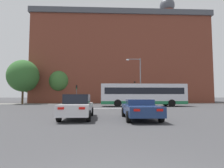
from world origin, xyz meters
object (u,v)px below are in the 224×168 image
object	(u,v)px
bus_crossing_lead	(143,94)
car_saloon_left	(78,106)
car_roadster_right	(140,109)
pedestrian_waiting	(78,99)
traffic_light_far_right	(135,89)
traffic_light_far_left	(76,91)
street_lamp_junction	(138,76)
pedestrian_walking_east	(116,99)

from	to	relation	value
bus_crossing_lead	car_saloon_left	bearing A→B (deg)	-28.45
car_roadster_right	pedestrian_waiting	distance (m)	24.44
traffic_light_far_right	pedestrian_waiting	bearing A→B (deg)	176.31
traffic_light_far_left	street_lamp_junction	bearing A→B (deg)	-32.01
car_saloon_left	traffic_light_far_right	distance (m)	23.41
car_saloon_left	bus_crossing_lead	world-z (taller)	bus_crossing_lead
car_saloon_left	bus_crossing_lead	xyz separation A→B (m)	(7.31, 13.49, 0.93)
bus_crossing_lead	street_lamp_junction	distance (m)	3.48
car_roadster_right	traffic_light_far_left	xyz separation A→B (m)	(-7.63, 22.64, 1.81)
pedestrian_waiting	pedestrian_walking_east	distance (m)	7.42
car_saloon_left	car_roadster_right	world-z (taller)	car_saloon_left
traffic_light_far_left	traffic_light_far_right	world-z (taller)	traffic_light_far_right
traffic_light_far_right	pedestrian_walking_east	bearing A→B (deg)	172.11
car_saloon_left	street_lamp_junction	bearing A→B (deg)	64.79
pedestrian_waiting	pedestrian_walking_east	xyz separation A→B (m)	(7.42, -0.21, 0.01)
pedestrian_waiting	bus_crossing_lead	bearing A→B (deg)	-82.75
car_roadster_right	traffic_light_far_right	distance (m)	22.95
car_roadster_right	traffic_light_far_left	distance (m)	23.96
car_roadster_right	traffic_light_far_left	world-z (taller)	traffic_light_far_left
traffic_light_far_left	traffic_light_far_right	distance (m)	11.24
pedestrian_walking_east	bus_crossing_lead	bearing A→B (deg)	27.49
car_roadster_right	bus_crossing_lead	distance (m)	14.44
car_saloon_left	pedestrian_walking_east	world-z (taller)	pedestrian_walking_east
traffic_light_far_left	pedestrian_walking_east	bearing A→B (deg)	3.19
car_saloon_left	street_lamp_junction	world-z (taller)	street_lamp_junction
traffic_light_far_left	car_roadster_right	bearing A→B (deg)	-71.38
pedestrian_waiting	car_saloon_left	bearing A→B (deg)	-123.43
traffic_light_far_right	pedestrian_waiting	world-z (taller)	traffic_light_far_right
traffic_light_far_left	car_saloon_left	bearing A→B (deg)	-80.70
street_lamp_junction	pedestrian_walking_east	size ratio (longest dim) A/B	4.63
traffic_light_far_left	pedestrian_waiting	size ratio (longest dim) A/B	2.25
traffic_light_far_left	traffic_light_far_right	bearing A→B (deg)	-0.41
traffic_light_far_right	bus_crossing_lead	bearing A→B (deg)	-92.01
pedestrian_waiting	street_lamp_junction	bearing A→B (deg)	-76.88
bus_crossing_lead	street_lamp_junction	world-z (taller)	street_lamp_junction
traffic_light_far_right	pedestrian_waiting	xyz separation A→B (m)	(-11.06, 0.71, -1.97)
car_roadster_right	traffic_light_far_right	bearing A→B (deg)	81.46
street_lamp_junction	traffic_light_far_right	bearing A→B (deg)	84.63
pedestrian_waiting	pedestrian_walking_east	world-z (taller)	pedestrian_walking_east
bus_crossing_lead	traffic_light_far_left	size ratio (longest dim) A/B	3.35
traffic_light_far_left	traffic_light_far_right	xyz separation A→B (m)	(11.23, -0.08, 0.45)
street_lamp_junction	car_roadster_right	bearing A→B (deg)	-100.58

